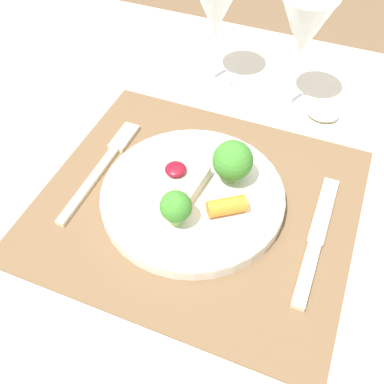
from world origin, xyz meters
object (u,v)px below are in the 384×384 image
Objects in this scene: dinner_plate at (194,193)px; knife at (314,246)px; fork at (105,162)px; wine_glass_far at (216,10)px; wine_glass_near at (304,31)px; spoon at (309,110)px.

dinner_plate is 0.17m from knife.
dinner_plate reaches higher than fork.
knife is at bearing -2.88° from fork.
knife is 0.39m from wine_glass_far.
wine_glass_near is at bearing 50.63° from fork.
fork is 1.00× the size of knife.
wine_glass_far is at bearing 170.89° from spoon.
dinner_plate is at bearing -3.76° from fork.
dinner_plate is 1.18× the size of knife.
wine_glass_far is (-0.14, 0.02, -0.00)m from wine_glass_near.
spoon is (0.10, 0.24, -0.01)m from dinner_plate.
wine_glass_near reaches higher than dinner_plate.
wine_glass_near is at bearing 111.30° from knife.
wine_glass_far is (0.07, 0.25, 0.12)m from fork.
fork is 0.34m from wine_glass_near.
knife is (0.31, -0.03, 0.00)m from fork.
knife is at bearing -50.06° from wine_glass_far.
spoon is (0.25, 0.23, -0.00)m from fork.
wine_glass_far is at bearing 105.03° from dinner_plate.
wine_glass_near is (0.21, 0.23, 0.13)m from fork.
dinner_plate reaches higher than knife.
knife is at bearing -76.96° from spoon.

